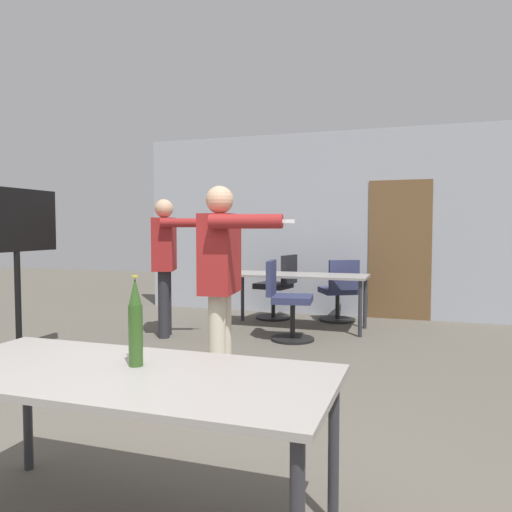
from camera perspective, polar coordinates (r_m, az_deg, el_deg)
The scene contains 10 objects.
back_wall at distance 7.80m, azimuth 8.23°, elevation 3.57°, with size 5.96×0.12×2.82m.
conference_table_near at distance 2.30m, azimuth -14.81°, elevation -14.11°, with size 1.83×0.81×0.73m.
conference_table_far at distance 6.70m, azimuth 4.68°, elevation -2.68°, with size 1.87×0.67×0.73m.
tv_screen at distance 5.52m, azimuth -25.69°, elevation 0.34°, with size 0.44×1.09×1.74m.
person_center_tall at distance 4.07m, azimuth -3.95°, elevation -1.51°, with size 0.83×0.66×1.69m.
person_right_polo at distance 6.26m, azimuth -10.30°, elevation 0.20°, with size 0.90×0.62×1.70m.
office_chair_far_left at distance 6.02m, azimuth 3.48°, elevation -5.30°, with size 0.58×0.52×0.96m.
office_chair_near_pushed at distance 7.27m, azimuth 9.51°, elevation -4.20°, with size 0.64×0.67×0.90m.
office_chair_far_right at distance 7.39m, azimuth 2.52°, elevation -3.74°, with size 0.59×0.54×0.95m.
beer_bottle at distance 2.30m, azimuth -13.61°, elevation -7.50°, with size 0.06×0.06×0.41m.
Camera 1 is at (1.40, -1.50, 1.35)m, focal length 35.00 mm.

